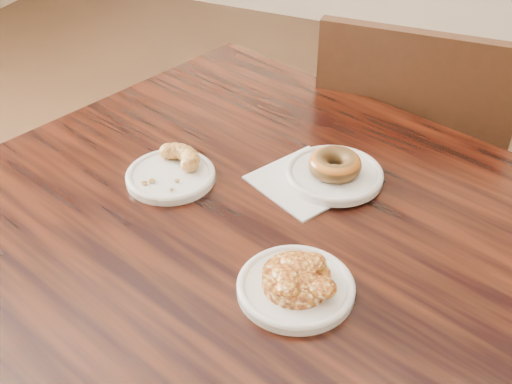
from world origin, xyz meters
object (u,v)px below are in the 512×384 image
at_px(apple_fritter, 296,277).
at_px(cruller_fragment, 170,166).
at_px(chair_far, 408,172).
at_px(glazed_donut, 335,164).
at_px(cafe_table, 240,369).

distance_m(apple_fritter, cruller_fragment, 0.33).
relative_size(chair_far, cruller_fragment, 8.41).
bearing_deg(apple_fritter, chair_far, 88.62).
bearing_deg(chair_far, cruller_fragment, 61.19).
relative_size(glazed_donut, cruller_fragment, 0.84).
relative_size(glazed_donut, apple_fritter, 0.68).
height_order(cafe_table, glazed_donut, glazed_donut).
relative_size(cafe_table, chair_far, 1.06).
bearing_deg(glazed_donut, chair_far, 84.03).
bearing_deg(cruller_fragment, glazed_donut, 23.52).
bearing_deg(glazed_donut, cruller_fragment, -156.48).
xyz_separation_m(apple_fritter, cruller_fragment, (-0.29, 0.16, -0.00)).
relative_size(cafe_table, cruller_fragment, 8.92).
distance_m(cafe_table, cruller_fragment, 0.43).
xyz_separation_m(chair_far, apple_fritter, (-0.02, -0.79, 0.33)).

